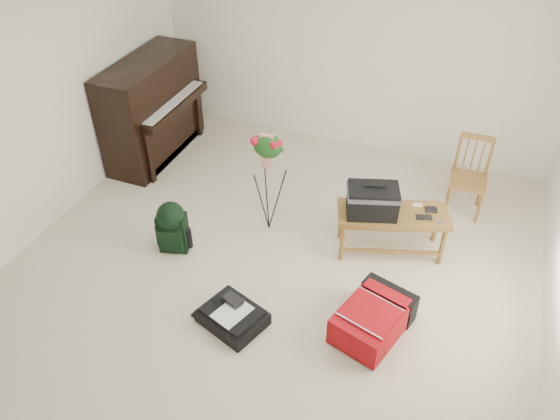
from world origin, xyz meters
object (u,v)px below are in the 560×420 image
at_px(dining_chair, 469,178).
at_px(flower_stand, 268,183).
at_px(black_duffel, 233,316).
at_px(bench, 379,202).
at_px(red_suitcase, 374,315).
at_px(green_backpack, 172,225).
at_px(piano, 153,111).

relative_size(dining_chair, flower_stand, 0.74).
distance_m(dining_chair, flower_stand, 2.19).
distance_m(black_duffel, flower_stand, 1.44).
bearing_deg(bench, dining_chair, 33.77).
distance_m(red_suitcase, black_duffel, 1.24).
xyz_separation_m(green_backpack, flower_stand, (0.77, 0.67, 0.27)).
bearing_deg(green_backpack, piano, 111.05).
relative_size(piano, dining_chair, 1.69).
bearing_deg(green_backpack, dining_chair, 18.17).
bearing_deg(dining_chair, bench, -130.86).
bearing_deg(black_duffel, bench, 76.94).
bearing_deg(red_suitcase, flower_stand, 162.90).
xyz_separation_m(piano, bench, (3.04, -0.77, -0.01)).
height_order(piano, red_suitcase, piano).
distance_m(bench, green_backpack, 2.07).
bearing_deg(black_duffel, dining_chair, 74.55).
bearing_deg(flower_stand, piano, 149.80).
bearing_deg(red_suitcase, dining_chair, 92.44).
xyz_separation_m(dining_chair, green_backpack, (-2.67, -1.76, -0.12)).
bearing_deg(dining_chair, black_duffel, -127.59).
relative_size(red_suitcase, green_backpack, 1.46).
bearing_deg(flower_stand, dining_chair, 24.63).
xyz_separation_m(black_duffel, green_backpack, (-0.98, 0.67, 0.23)).
bearing_deg(piano, bench, -14.26).
distance_m(piano, black_duffel, 3.11).
bearing_deg(dining_chair, red_suitcase, -107.11).
xyz_separation_m(piano, red_suitcase, (3.29, -1.81, -0.44)).
bearing_deg(green_backpack, bench, 6.99).
height_order(bench, dining_chair, dining_chair).
height_order(piano, bench, piano).
distance_m(piano, dining_chair, 3.82).
bearing_deg(dining_chair, piano, -179.57).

